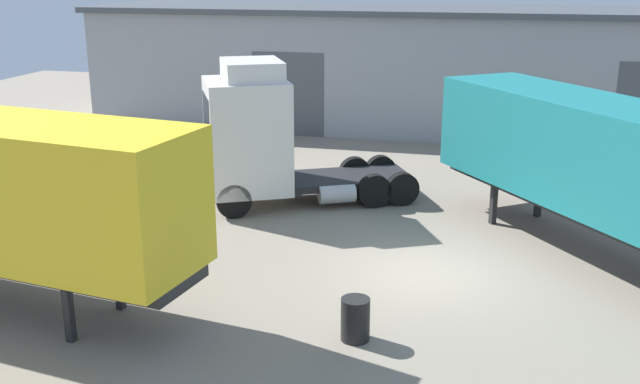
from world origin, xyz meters
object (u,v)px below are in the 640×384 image
oil_drum (355,319)px  tractor_unit_white (262,138)px  gravel_pile (140,177)px  traffic_cone (187,225)px  container_trailer_red (628,169)px

oil_drum → tractor_unit_white: bearing=119.2°
gravel_pile → traffic_cone: gravel_pile is taller
gravel_pile → traffic_cone: size_ratio=5.69×
container_trailer_red → gravel_pile: 14.85m
tractor_unit_white → oil_drum: (4.47, -7.99, -1.67)m
tractor_unit_white → traffic_cone: (-1.23, -3.07, -1.86)m
oil_drum → container_trailer_red: bearing=42.5°
oil_drum → traffic_cone: 7.53m
container_trailer_red → traffic_cone: (-11.25, -0.17, -2.28)m
traffic_cone → container_trailer_red: bearing=0.9°
tractor_unit_white → traffic_cone: tractor_unit_white is taller
container_trailer_red → traffic_cone: size_ratio=20.48×
container_trailer_red → traffic_cone: 11.48m
gravel_pile → oil_drum: size_ratio=3.56×
oil_drum → traffic_cone: size_ratio=1.60×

